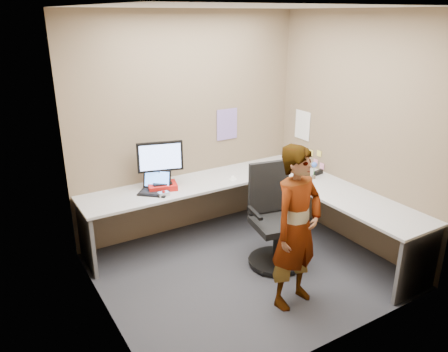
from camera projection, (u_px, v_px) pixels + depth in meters
ground at (246, 270)px, 4.79m from camera, size 3.00×3.00×0.00m
wall_back at (188, 126)px, 5.35m from camera, size 3.00×0.00×3.00m
wall_right at (355, 133)px, 5.04m from camera, size 0.00×2.70×2.70m
wall_left at (97, 181)px, 3.58m from camera, size 0.00×2.70×2.70m
ceiling at (251, 7)px, 3.84m from camera, size 3.00×3.00×0.00m
desk at (259, 201)px, 5.10m from camera, size 2.98×2.58×0.73m
paper_ream at (162, 186)px, 5.06m from camera, size 0.38×0.32×0.07m
monitor at (160, 159)px, 4.96m from camera, size 0.51×0.21×0.49m
laptop at (155, 186)px, 4.98m from camera, size 0.43×0.42×0.24m
trackball_mouse at (163, 194)px, 4.87m from camera, size 0.12×0.08×0.07m
origami at (233, 177)px, 5.35m from camera, size 0.10×0.10×0.06m
stapler at (318, 172)px, 5.51m from camera, size 0.15×0.07×0.05m
flower at (314, 168)px, 5.33m from camera, size 0.07×0.07×0.22m
calendar_purple at (227, 124)px, 5.63m from camera, size 0.30×0.01×0.40m
calendar_white at (303, 125)px, 5.79m from camera, size 0.01×0.28×0.38m
sticky_note_a at (319, 153)px, 5.62m from camera, size 0.01×0.07×0.07m
sticky_note_b at (316, 162)px, 5.70m from camera, size 0.01×0.07×0.07m
sticky_note_c at (322, 166)px, 5.61m from camera, size 0.01×0.07×0.07m
sticky_note_d at (311, 153)px, 5.75m from camera, size 0.01×0.07×0.07m
office_chair at (274, 225)px, 4.80m from camera, size 0.62×0.60×1.12m
person at (297, 228)px, 4.01m from camera, size 0.64×0.48×1.59m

